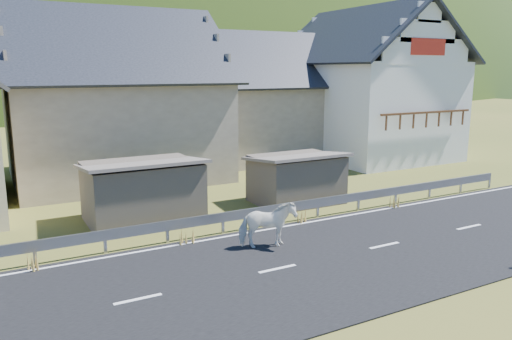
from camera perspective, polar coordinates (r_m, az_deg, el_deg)
ground at (r=14.44m, az=2.47°, el=-11.37°), size 160.00×160.00×0.00m
road at (r=14.43m, az=2.47°, el=-11.30°), size 60.00×7.00×0.04m
lane_markings at (r=14.42m, az=2.47°, el=-11.20°), size 60.00×6.60×0.01m
guardrail at (r=17.32m, az=-3.80°, el=-5.47°), size 28.10×0.09×0.75m
shed_left at (r=19.09m, az=-12.86°, el=-2.46°), size 4.30×3.30×2.40m
shed_right at (r=21.29m, az=4.60°, el=-1.05°), size 3.80×2.90×2.20m
house_stone_a at (r=27.06m, az=-16.11°, el=8.98°), size 10.80×9.80×8.90m
house_stone_b at (r=32.56m, az=0.76°, el=9.07°), size 9.80×8.80×8.10m
house_white at (r=33.52m, az=12.49°, el=10.29°), size 8.80×10.80×9.70m
mountain at (r=193.47m, az=-24.69°, el=2.83°), size 440.00×280.00×260.00m
horse at (r=15.80m, az=1.29°, el=-6.27°), size 1.23×1.91×1.49m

